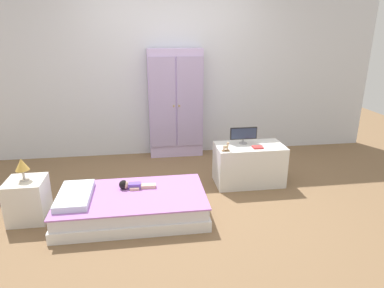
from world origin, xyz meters
name	(u,v)px	position (x,y,z in m)	size (l,w,h in m)	color
ground_plane	(183,198)	(0.00, 0.00, -0.01)	(10.00, 10.00, 0.02)	brown
back_wall	(170,66)	(0.00, 1.57, 1.35)	(6.40, 0.05, 2.70)	silver
bed	(132,205)	(-0.58, -0.35, 0.12)	(1.53, 0.85, 0.25)	white
pillow	(75,195)	(-1.14, -0.35, 0.28)	(0.32, 0.61, 0.06)	silver
doll	(130,185)	(-0.59, -0.21, 0.29)	(0.39, 0.14, 0.10)	#6B4CB2
nightstand	(28,200)	(-1.63, -0.26, 0.22)	(0.37, 0.37, 0.44)	silver
table_lamp	(22,165)	(-1.63, -0.26, 0.60)	(0.13, 0.13, 0.23)	#B7B2AD
wardrobe	(176,104)	(0.06, 1.41, 0.81)	(0.80, 0.26, 1.61)	silver
tv_stand	(249,164)	(0.87, 0.27, 0.25)	(0.84, 0.46, 0.51)	silver
tv_monitor	(244,134)	(0.80, 0.35, 0.63)	(0.34, 0.10, 0.21)	#99999E
rocking_horse_toy	(226,147)	(0.53, 0.11, 0.56)	(0.09, 0.04, 0.11)	#8E6642
book_red	(258,147)	(0.93, 0.16, 0.52)	(0.12, 0.10, 0.02)	#CC3838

